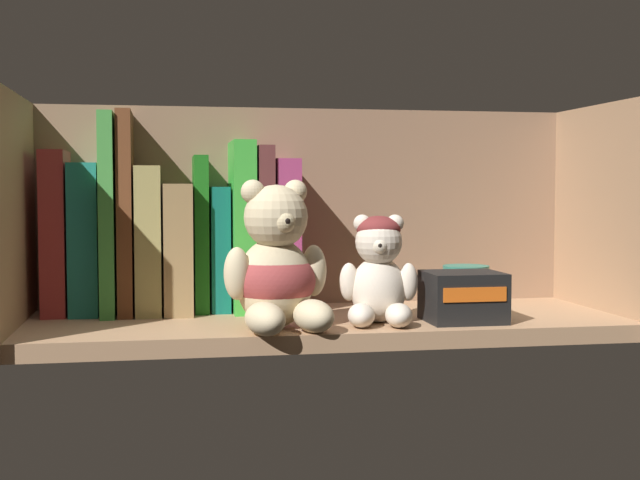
{
  "coord_description": "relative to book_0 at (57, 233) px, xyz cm",
  "views": [
    {
      "loc": [
        -18.85,
        -99.43,
        17.31
      ],
      "look_at": [
        -0.77,
        0.0,
        11.24
      ],
      "focal_mm": 47.86,
      "sensor_mm": 36.0,
      "label": 1
    }
  ],
  "objects": [
    {
      "name": "shelf_side_panel_right",
      "position": [
        67.73,
        -8.98,
        2.0
      ],
      "size": [
        1.6,
        26.86,
        27.93
      ],
      "primitive_type": "cube",
      "color": "#A87F5B",
      "rests_on": "ground"
    },
    {
      "name": "book_6",
      "position": [
        17.47,
        0.0,
        -0.25
      ],
      "size": [
        1.73,
        10.16,
        19.41
      ],
      "primitive_type": "cube",
      "color": "#1A6618",
      "rests_on": "shelf_board"
    },
    {
      "name": "teddy_bear_smaller",
      "position": [
        36.98,
        -14.6,
        -4.08
      ],
      "size": [
        9.21,
        9.6,
        12.4
      ],
      "color": "beige",
      "rests_on": "shelf_board"
    },
    {
      "name": "teddy_bear_larger",
      "position": [
        25.06,
        -16.06,
        -3.54
      ],
      "size": [
        12.25,
        13.05,
        16.33
      ],
      "color": "beige",
      "rests_on": "shelf_board"
    },
    {
      "name": "shelf_board",
      "position": [
        31.98,
        -8.98,
        -10.96
      ],
      "size": [
        69.9,
        24.46,
        2.0
      ],
      "primitive_type": "cube",
      "color": "#A87F5B",
      "rests_on": "ground"
    },
    {
      "name": "book_2",
      "position": [
        6.34,
        0.0,
        2.24
      ],
      "size": [
        1.74,
        14.86,
        24.39
      ],
      "primitive_type": "cube",
      "color": "green",
      "rests_on": "shelf_board"
    },
    {
      "name": "book_5",
      "position": [
        14.6,
        0.0,
        -2.0
      ],
      "size": [
        3.47,
        14.32,
        15.92
      ],
      "primitive_type": "cube",
      "color": "#93764B",
      "rests_on": "shelf_board"
    },
    {
      "name": "book_8",
      "position": [
        22.6,
        -0.0,
        0.65
      ],
      "size": [
        2.73,
        13.71,
        21.22
      ],
      "primitive_type": "cube",
      "color": "green",
      "rests_on": "shelf_board"
    },
    {
      "name": "book_3",
      "position": [
        8.36,
        0.0,
        2.38
      ],
      "size": [
        1.77,
        13.78,
        24.68
      ],
      "primitive_type": "cube",
      "color": "brown",
      "rests_on": "shelf_board"
    },
    {
      "name": "book_10",
      "position": [
        27.92,
        -0.0,
        -0.46
      ],
      "size": [
        3.0,
        13.36,
        19.01
      ],
      "primitive_type": "cube",
      "color": "#A03769",
      "rests_on": "shelf_board"
    },
    {
      "name": "book_1",
      "position": [
        3.47,
        0.0,
        -0.76
      ],
      "size": [
        3.47,
        11.21,
        18.4
      ],
      "primitive_type": "cube",
      "color": "#1F796E",
      "rests_on": "shelf_board"
    },
    {
      "name": "book_0",
      "position": [
        0.0,
        0.0,
        0.0
      ],
      "size": [
        2.93,
        10.66,
        19.92
      ],
      "primitive_type": "cube",
      "color": "#A93333",
      "rests_on": "shelf_board"
    },
    {
      "name": "small_product_box",
      "position": [
        46.87,
        -15.18,
        -7.08
      ],
      "size": [
        8.64,
        7.8,
        5.75
      ],
      "color": "black",
      "rests_on": "shelf_board"
    },
    {
      "name": "pillar_candle",
      "position": [
        50.3,
        -6.65,
        -7.12
      ],
      "size": [
        5.8,
        5.8,
        5.67
      ],
      "primitive_type": "cylinder",
      "color": "#2D7A66",
      "rests_on": "shelf_board"
    },
    {
      "name": "book_4",
      "position": [
        11.06,
        0.0,
        -0.94
      ],
      "size": [
        3.08,
        13.96,
        18.05
      ],
      "primitive_type": "cube",
      "color": "#A09455",
      "rests_on": "shelf_board"
    },
    {
      "name": "shelf_back_panel",
      "position": [
        31.98,
        3.85,
        2.0
      ],
      "size": [
        72.3,
        1.2,
        27.93
      ],
      "primitive_type": "cube",
      "color": "#88664D",
      "rests_on": "ground"
    },
    {
      "name": "shelf_side_panel_left",
      "position": [
        -3.77,
        -8.98,
        2.0
      ],
      "size": [
        1.6,
        26.86,
        27.93
      ],
      "primitive_type": "cube",
      "color": "#A87F5B",
      "rests_on": "ground"
    },
    {
      "name": "book_9",
      "position": [
        25.19,
        -0.0,
        0.33
      ],
      "size": [
        1.93,
        14.1,
        20.59
      ],
      "primitive_type": "cube",
      "color": "#5B2B2B",
      "rests_on": "shelf_board"
    },
    {
      "name": "book_7",
      "position": [
        19.78,
        0.0,
        -2.18
      ],
      "size": [
        2.37,
        9.43,
        15.56
      ],
      "primitive_type": "cube",
      "color": "#0F6056",
      "rests_on": "shelf_board"
    }
  ]
}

